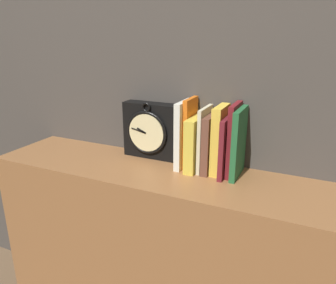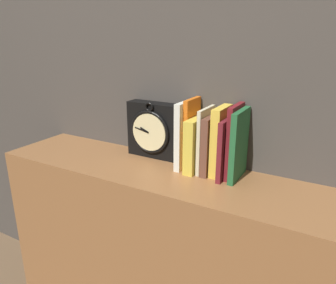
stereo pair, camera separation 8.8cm
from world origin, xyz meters
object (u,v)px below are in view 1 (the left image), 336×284
at_px(book_slot7_maroon, 234,140).
at_px(book_slot8_green, 239,143).
at_px(book_slot4_brown, 210,143).
at_px(book_slot1_orange, 190,133).
at_px(book_slot2_yellow, 196,143).
at_px(clock, 150,131).
at_px(book_slot0_white, 184,134).
at_px(book_slot6_maroon, 227,146).
at_px(book_slot3_cream, 205,139).
at_px(book_slot5_yellow, 220,140).

height_order(book_slot7_maroon, book_slot8_green, book_slot7_maroon).
bearing_deg(book_slot7_maroon, book_slot4_brown, -176.86).
bearing_deg(book_slot7_maroon, book_slot8_green, -24.15).
height_order(book_slot1_orange, book_slot2_yellow, book_slot1_orange).
distance_m(clock, book_slot2_yellow, 0.21).
xyz_separation_m(book_slot0_white, book_slot8_green, (0.21, -0.01, -0.00)).
relative_size(book_slot2_yellow, book_slot8_green, 0.81).
relative_size(clock, book_slot8_green, 0.96).
distance_m(book_slot1_orange, book_slot7_maroon, 0.17).
xyz_separation_m(book_slot0_white, book_slot1_orange, (0.02, 0.01, 0.01)).
bearing_deg(book_slot0_white, book_slot6_maroon, -3.28).
xyz_separation_m(book_slot2_yellow, book_slot6_maroon, (0.12, -0.00, 0.01)).
xyz_separation_m(book_slot3_cream, book_slot8_green, (0.13, -0.01, 0.00)).
bearing_deg(book_slot2_yellow, book_slot6_maroon, -1.48).
xyz_separation_m(book_slot6_maroon, book_slot8_green, (0.04, 0.00, 0.02)).
bearing_deg(book_slot1_orange, book_slot4_brown, -8.85).
height_order(book_slot3_cream, book_slot5_yellow, book_slot5_yellow).
bearing_deg(book_slot3_cream, book_slot7_maroon, 0.74).
bearing_deg(book_slot6_maroon, book_slot7_maroon, 33.37).
xyz_separation_m(book_slot3_cream, book_slot6_maroon, (0.09, -0.01, -0.01)).
relative_size(clock, book_slot5_yellow, 0.95).
bearing_deg(book_slot0_white, book_slot3_cream, 1.47).
bearing_deg(book_slot2_yellow, book_slot8_green, 0.25).
relative_size(book_slot1_orange, book_slot8_green, 1.07).
bearing_deg(book_slot5_yellow, book_slot3_cream, -177.71).
xyz_separation_m(clock, book_slot0_white, (0.16, -0.03, 0.01)).
distance_m(clock, book_slot8_green, 0.36).
bearing_deg(book_slot7_maroon, book_slot2_yellow, -175.82).
bearing_deg(book_slot7_maroon, book_slot0_white, -178.94).
xyz_separation_m(book_slot0_white, book_slot5_yellow, (0.14, 0.00, -0.00)).
height_order(book_slot2_yellow, book_slot7_maroon, book_slot7_maroon).
bearing_deg(book_slot8_green, book_slot1_orange, 174.55).
relative_size(book_slot0_white, book_slot1_orange, 0.96).
bearing_deg(clock, book_slot0_white, -11.39).
bearing_deg(book_slot2_yellow, book_slot4_brown, 5.74).
bearing_deg(book_slot5_yellow, book_slot8_green, -8.21).
relative_size(book_slot1_orange, book_slot7_maroon, 1.02).
bearing_deg(book_slot0_white, book_slot5_yellow, 1.81).
bearing_deg(book_slot3_cream, book_slot5_yellow, 2.29).
distance_m(book_slot3_cream, book_slot4_brown, 0.03).
bearing_deg(book_slot6_maroon, book_slot1_orange, 171.63).
relative_size(book_slot3_cream, book_slot6_maroon, 1.11).
bearing_deg(book_slot2_yellow, book_slot1_orange, 147.96).
height_order(book_slot1_orange, book_slot5_yellow, book_slot1_orange).
bearing_deg(book_slot8_green, book_slot3_cream, 176.42).
bearing_deg(book_slot6_maroon, book_slot8_green, 5.26).
bearing_deg(book_slot7_maroon, book_slot5_yellow, 178.99).
height_order(book_slot1_orange, book_slot7_maroon, book_slot1_orange).
bearing_deg(book_slot0_white, book_slot2_yellow, -7.48).
relative_size(book_slot3_cream, book_slot7_maroon, 0.92).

